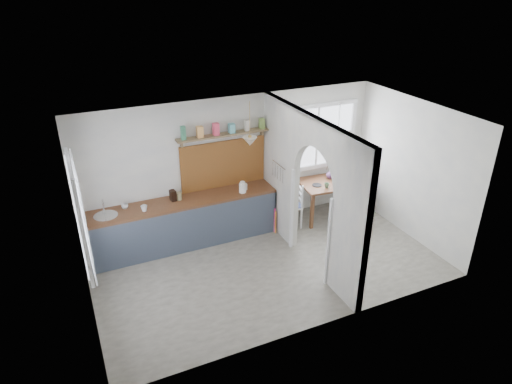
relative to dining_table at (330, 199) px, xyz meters
name	(u,v)px	position (x,y,z in m)	size (l,w,h in m)	color
floor	(269,266)	(-1.91, -1.12, -0.39)	(5.80, 3.20, 0.01)	gray
ceiling	(272,121)	(-1.91, -1.12, 2.21)	(5.80, 3.20, 0.01)	silver
walls	(270,199)	(-1.91, -1.12, 0.91)	(5.81, 3.21, 2.60)	silver
partition	(307,182)	(-1.21, -1.06, 1.06)	(0.12, 3.20, 2.60)	silver
kitchen_window	(78,216)	(-4.78, -1.12, 1.26)	(0.10, 1.16, 1.50)	white
nook_window	(317,137)	(-0.11, 0.44, 1.21)	(1.76, 0.10, 1.30)	white
counter	(182,222)	(-3.04, 0.21, 0.07)	(3.50, 0.60, 0.90)	brown
sink	(106,216)	(-4.34, 0.18, 0.50)	(0.40, 0.40, 0.02)	silver
backsplash	(223,164)	(-2.11, 0.46, 0.96)	(1.65, 0.03, 0.90)	#944C1A
shelf	(224,132)	(-2.11, 0.37, 1.61)	(1.75, 0.20, 0.21)	#836C4D
pendant_lamp	(250,141)	(-1.76, 0.03, 1.49)	(0.26, 0.26, 0.16)	silver
utensil_rail	(279,165)	(-1.30, -0.22, 1.06)	(0.02, 0.02, 0.50)	silver
dining_table	(330,199)	(0.00, 0.00, 0.00)	(1.24, 0.83, 0.77)	brown
chair_left	(289,204)	(-0.93, 0.00, 0.08)	(0.43, 0.43, 0.94)	white
chair_right	(362,185)	(0.84, 0.05, 0.12)	(0.46, 0.46, 1.01)	white
kettle	(243,187)	(-1.90, 0.06, 0.62)	(0.18, 0.14, 0.21)	white
mug_a	(144,208)	(-3.71, 0.07, 0.57)	(0.11, 0.11, 0.10)	white
mug_b	(125,206)	(-4.00, 0.31, 0.56)	(0.11, 0.11, 0.09)	silver
knife_block	(173,196)	(-3.16, 0.26, 0.61)	(0.09, 0.13, 0.20)	black
jar	(179,196)	(-3.05, 0.24, 0.58)	(0.09, 0.09, 0.14)	#8E8456
towel_magenta	(275,220)	(-1.33, -0.15, -0.11)	(0.02, 0.03, 0.51)	#CE2B68
towel_orange	(276,222)	(-1.33, -0.19, -0.14)	(0.02, 0.03, 0.47)	orange
bowl	(345,179)	(0.29, -0.07, 0.42)	(0.28, 0.28, 0.07)	silver
table_cup	(327,185)	(-0.23, -0.20, 0.43)	(0.10, 0.10, 0.09)	#5B7D58
plate	(317,185)	(-0.35, -0.03, 0.39)	(0.19, 0.19, 0.02)	black
vase	(331,174)	(0.09, 0.16, 0.48)	(0.17, 0.17, 0.18)	#5C3665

